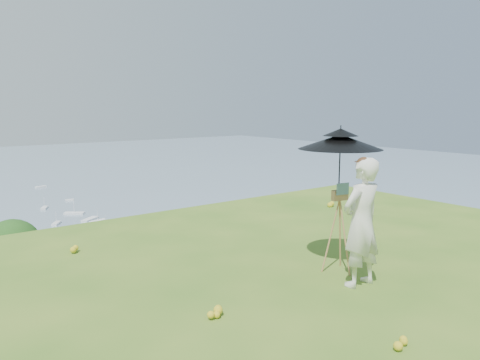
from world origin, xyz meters
TOP-DOWN VIEW (x-y plane):
  - ground at (0.00, 0.00)m, footprint 14.00×14.00m
  - wildflowers at (0.00, 0.25)m, footprint 10.00×10.50m
  - painter at (0.45, 0.95)m, footprint 0.69×0.46m
  - field_easel at (0.65, 1.52)m, footprint 0.62×0.62m
  - sun_umbrella at (0.65, 1.55)m, footprint 1.42×1.42m
  - painter_cap at (0.45, 0.95)m, footprint 0.26×0.29m

SIDE VIEW (x-z plane):
  - ground at x=0.00m, z-range 0.00..0.00m
  - wildflowers at x=0.00m, z-range 0.00..0.12m
  - field_easel at x=0.65m, z-range 0.00..1.42m
  - painter at x=0.45m, z-range 0.00..1.87m
  - sun_umbrella at x=0.65m, z-range 1.17..2.29m
  - painter_cap at x=0.45m, z-range 1.77..1.87m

